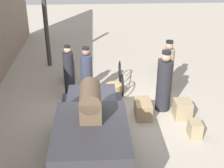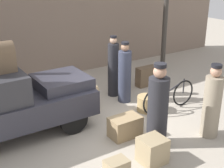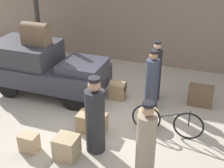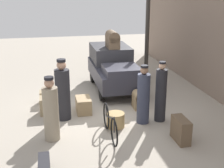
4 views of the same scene
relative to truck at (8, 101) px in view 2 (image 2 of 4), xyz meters
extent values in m
plane|color=#A89E8E|center=(2.17, -0.76, -0.86)|extent=(30.00, 30.00, 0.00)
cube|color=gray|center=(2.17, 3.31, 1.39)|extent=(16.00, 0.15, 4.50)
cylinder|color=#38332D|center=(6.11, 1.72, 0.88)|extent=(0.17, 0.17, 3.47)
cylinder|color=black|center=(1.24, 0.70, -0.52)|extent=(0.68, 0.12, 0.68)
cylinder|color=black|center=(1.24, -0.70, -0.52)|extent=(0.68, 0.12, 0.68)
cube|color=#2D2D38|center=(0.17, 0.00, -0.21)|extent=(3.45, 1.55, 0.58)
cube|color=#2D2D38|center=(1.29, 0.00, 0.21)|extent=(1.21, 1.21, 0.26)
torus|color=black|center=(4.47, -0.95, -0.49)|extent=(0.74, 0.04, 0.74)
torus|color=black|center=(3.43, -0.95, -0.49)|extent=(0.74, 0.04, 0.74)
cylinder|color=#232328|center=(3.95, -0.95, -0.30)|extent=(1.05, 0.04, 0.40)
cylinder|color=#232328|center=(3.43, -0.95, -0.29)|extent=(0.04, 0.04, 0.38)
cylinder|color=#232328|center=(4.47, -0.95, -0.28)|extent=(0.04, 0.04, 0.42)
cylinder|color=tan|center=(3.41, -0.68, -0.65)|extent=(0.51, 0.51, 0.42)
cylinder|color=gray|center=(3.79, -2.46, -0.14)|extent=(0.40, 0.40, 1.43)
sphere|color=tan|center=(3.79, -2.46, 0.70)|extent=(0.25, 0.25, 0.25)
cylinder|color=black|center=(3.79, -2.46, 0.83)|extent=(0.24, 0.24, 0.07)
cylinder|color=#232328|center=(3.25, 0.71, -0.07)|extent=(0.32, 0.32, 1.58)
sphere|color=tan|center=(3.25, 0.71, 0.82)|extent=(0.20, 0.20, 0.20)
cylinder|color=black|center=(3.25, 0.71, 0.93)|extent=(0.19, 0.19, 0.06)
cylinder|color=#232328|center=(2.53, -2.09, -0.09)|extent=(0.44, 0.44, 1.54)
sphere|color=tan|center=(2.53, -2.09, 0.82)|extent=(0.27, 0.27, 0.27)
cylinder|color=black|center=(2.53, -2.09, 0.96)|extent=(0.26, 0.26, 0.07)
cylinder|color=#33384C|center=(3.28, 0.17, -0.12)|extent=(0.37, 0.37, 1.48)
sphere|color=#936B51|center=(3.28, 0.17, 0.73)|extent=(0.23, 0.23, 0.23)
cylinder|color=black|center=(3.28, 0.17, 0.85)|extent=(0.22, 0.22, 0.06)
cube|color=#937A56|center=(2.23, 0.34, -0.63)|extent=(0.47, 0.30, 0.45)
cylinder|color=#937A56|center=(2.23, 0.34, -0.41)|extent=(0.47, 0.30, 0.30)
cube|color=brown|center=(4.58, 0.78, -0.54)|extent=(0.70, 0.29, 0.63)
cube|color=#9E8966|center=(2.02, -2.55, -0.59)|extent=(0.50, 0.48, 0.53)
cube|color=#937A56|center=(2.15, -1.44, -0.62)|extent=(0.72, 0.45, 0.48)
camera|label=1|loc=(-5.47, -0.13, 4.02)|focal=50.00mm
camera|label=2|loc=(-1.53, -6.52, 2.85)|focal=50.00mm
camera|label=3|loc=(4.86, -7.41, 3.80)|focal=50.00mm
camera|label=4|loc=(11.32, -2.47, 3.06)|focal=50.00mm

